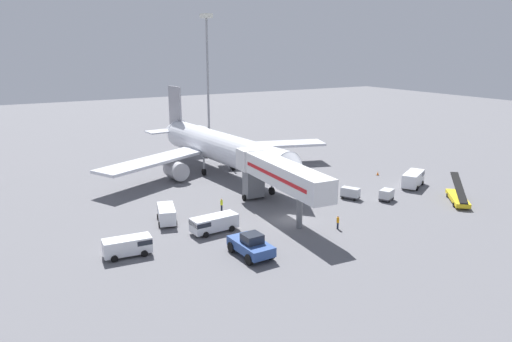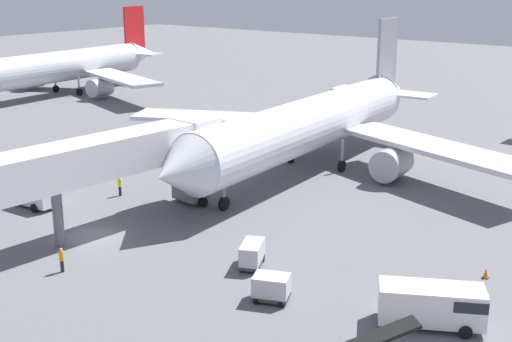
% 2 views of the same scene
% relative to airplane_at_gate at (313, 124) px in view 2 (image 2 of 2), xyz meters
% --- Properties ---
extents(ground_plane, '(300.00, 300.00, 0.00)m').
position_rel_airplane_at_gate_xyz_m(ground_plane, '(-2.55, -23.98, -4.37)').
color(ground_plane, slate).
extents(airplane_at_gate, '(41.98, 43.16, 13.21)m').
position_rel_airplane_at_gate_xyz_m(airplane_at_gate, '(0.00, 0.00, 0.00)').
color(airplane_at_gate, silver).
rests_on(airplane_at_gate, ground).
extents(jet_bridge, '(4.46, 19.44, 6.96)m').
position_rel_airplane_at_gate_xyz_m(jet_bridge, '(-2.47, -21.07, 0.83)').
color(jet_bridge, silver).
rests_on(jet_bridge, ground).
extents(service_van_near_center, '(5.51, 2.62, 1.85)m').
position_rel_airplane_at_gate_xyz_m(service_van_near_center, '(-11.99, -22.86, -3.29)').
color(service_van_near_center, silver).
rests_on(service_van_near_center, ground).
extents(service_van_rear_right, '(3.00, 4.85, 1.96)m').
position_rel_airplane_at_gate_xyz_m(service_van_rear_right, '(-15.49, -17.26, -3.24)').
color(service_van_rear_right, white).
rests_on(service_van_rear_right, ground).
extents(service_van_far_left, '(5.76, 4.47, 2.22)m').
position_rel_airplane_at_gate_xyz_m(service_van_far_left, '(21.77, -21.16, -3.10)').
color(service_van_far_left, white).
rests_on(service_van_far_left, ground).
extents(baggage_cart_rear_left, '(2.21, 2.76, 1.58)m').
position_rel_airplane_at_gate_xyz_m(baggage_cart_rear_left, '(9.55, -21.18, -3.50)').
color(baggage_cart_rear_left, '#38383D').
rests_on(baggage_cart_rear_left, ground).
extents(baggage_cart_far_center, '(2.42, 2.13, 1.54)m').
position_rel_airplane_at_gate_xyz_m(baggage_cart_far_center, '(13.35, -24.18, -3.52)').
color(baggage_cart_far_center, '#38383D').
rests_on(baggage_cart_far_center, ground).
extents(ground_crew_worker_foreground, '(0.45, 0.45, 1.67)m').
position_rel_airplane_at_gate_xyz_m(ground_crew_worker_foreground, '(-8.03, -16.88, -3.48)').
color(ground_crew_worker_foreground, '#1E2333').
rests_on(ground_crew_worker_foreground, ground).
extents(ground_crew_worker_midground, '(0.38, 0.38, 1.61)m').
position_rel_airplane_at_gate_xyz_m(ground_crew_worker_midground, '(0.81, -29.17, -3.52)').
color(ground_crew_worker_midground, '#1E2333').
rests_on(ground_crew_worker_midground, ground).
extents(safety_cone_alpha, '(0.41, 0.41, 0.62)m').
position_rel_airplane_at_gate_xyz_m(safety_cone_alpha, '(21.82, -13.70, -4.06)').
color(safety_cone_alpha, black).
rests_on(safety_cone_alpha, ground).
extents(airplane_background, '(40.32, 41.56, 12.64)m').
position_rel_airplane_at_gate_xyz_m(airplane_background, '(-52.97, 10.84, -0.11)').
color(airplane_background, silver).
rests_on(airplane_background, ground).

